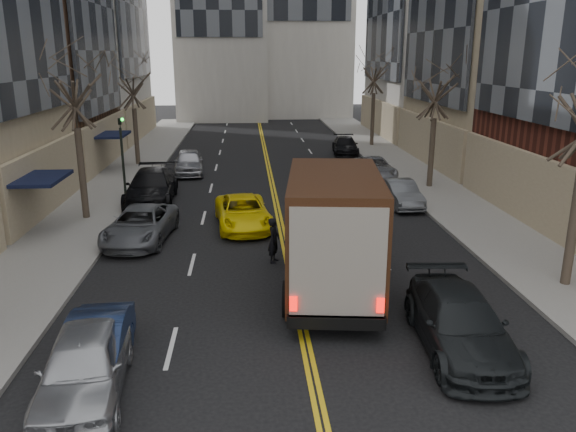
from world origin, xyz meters
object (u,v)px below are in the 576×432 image
observer_sedan (460,323)px  taxi (243,212)px  ups_truck (333,232)px  pedestrian (274,240)px

observer_sedan → taxi: size_ratio=1.08×
taxi → observer_sedan: bearing=-69.6°
ups_truck → pedestrian: bearing=129.5°
ups_truck → observer_sedan: ups_truck is taller
observer_sedan → pedestrian: 7.95m
pedestrian → observer_sedan: bearing=-127.0°
observer_sedan → pedestrian: size_ratio=3.10×
ups_truck → taxi: size_ratio=1.54×
ups_truck → observer_sedan: size_ratio=1.43×
observer_sedan → taxi: bearing=120.2°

